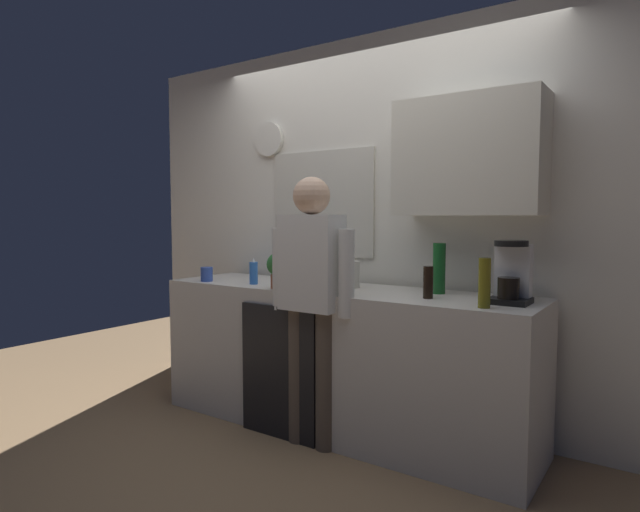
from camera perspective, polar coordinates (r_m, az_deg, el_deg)
ground_plane at (r=3.38m, az=-0.89°, el=-19.62°), size 8.00×8.00×0.00m
kitchen_counter at (r=3.46m, az=2.02°, el=-11.01°), size 2.48×0.64×0.91m
dishwasher_panel at (r=3.35m, az=-4.57°, el=-12.37°), size 0.56×0.02×0.82m
back_wall_assembly at (r=3.64m, az=6.74°, el=4.14°), size 4.08×0.42×2.60m
coffee_maker at (r=2.96m, az=19.94°, el=-1.95°), size 0.20×0.20×0.33m
bottle_olive_oil at (r=2.75m, az=17.28°, el=-2.78°), size 0.06×0.06×0.25m
bottle_dark_sauce at (r=3.00m, az=11.56°, el=-2.79°), size 0.06×0.06×0.18m
bottle_green_wine at (r=3.19m, az=12.70°, el=-1.31°), size 0.07×0.07×0.30m
cup_blue_mug at (r=3.81m, az=-12.10°, el=-1.93°), size 0.08×0.08×0.10m
mixing_bowl at (r=3.51m, az=-0.36°, el=-2.53°), size 0.22×0.22×0.08m
potted_plant at (r=3.35m, az=-4.50°, el=-1.28°), size 0.15×0.15×0.23m
dish_soap at (r=3.59m, az=-7.16°, el=-1.79°), size 0.06×0.06×0.18m
storage_canister at (r=3.41m, az=3.12°, el=-1.97°), size 0.14×0.14×0.17m
person_at_sink at (r=3.12m, az=-0.91°, el=-3.48°), size 0.57×0.22×1.60m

